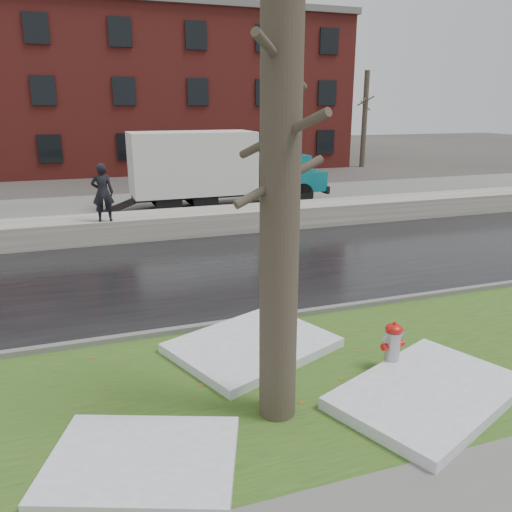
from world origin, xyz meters
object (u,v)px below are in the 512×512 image
object	(u,v)px
fire_hydrant	(392,344)
worker	(103,193)
tree	(280,187)
box_truck	(216,168)

from	to	relation	value
fire_hydrant	worker	xyz separation A→B (m)	(-3.97, 9.58, 1.15)
fire_hydrant	tree	distance (m)	3.53
fire_hydrant	tree	world-z (taller)	tree
tree	box_truck	distance (m)	15.09
tree	box_truck	world-z (taller)	tree
fire_hydrant	box_truck	world-z (taller)	box_truck
fire_hydrant	tree	xyz separation A→B (m)	(-2.18, -0.51, 2.73)
fire_hydrant	tree	size ratio (longest dim) A/B	0.13
box_truck	worker	world-z (taller)	box_truck
fire_hydrant	box_truck	bearing A→B (deg)	82.83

